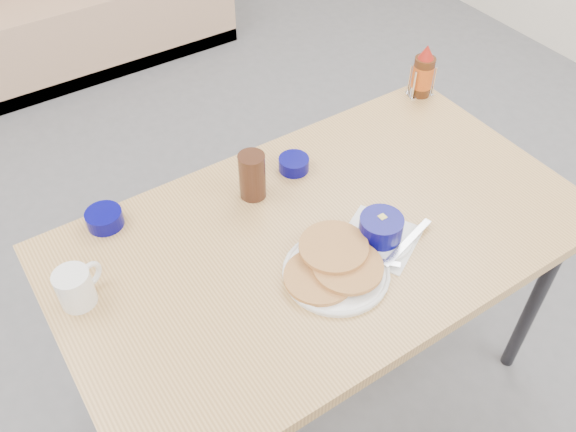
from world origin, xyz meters
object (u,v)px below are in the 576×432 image
butter_bowl (294,164)px  pancake_plate (335,267)px  booth_bench (55,5)px  amber_tumbler (252,176)px  dining_table (323,247)px  coffee_mug (76,287)px  creamer_bowl (105,219)px  condiment_caddy (421,85)px  grits_setting (381,231)px  syrup_bottle (423,74)px

butter_bowl → pancake_plate: bearing=-109.2°
booth_bench → amber_tumbler: (-0.08, -2.31, 0.48)m
pancake_plate → butter_bowl: bearing=70.8°
dining_table → coffee_mug: 0.64m
creamer_bowl → condiment_caddy: (1.11, 0.00, 0.02)m
grits_setting → syrup_bottle: 0.70m
coffee_mug → butter_bowl: 0.69m
booth_bench → grits_setting: size_ratio=7.08×
syrup_bottle → coffee_mug: bearing=-170.8°
creamer_bowl → amber_tumbler: amber_tumbler is taller
amber_tumbler → syrup_bottle: 0.73m
grits_setting → creamer_bowl: grits_setting is taller
dining_table → condiment_caddy: 0.73m
amber_tumbler → condiment_caddy: size_ratio=1.33×
creamer_bowl → butter_bowl: creamer_bowl is taller
coffee_mug → grits_setting: 0.75m
booth_bench → dining_table: 2.56m
coffee_mug → syrup_bottle: size_ratio=0.66×
creamer_bowl → booth_bench: bearing=77.9°
syrup_bottle → pancake_plate: bearing=-146.2°
dining_table → coffee_mug: (-0.61, 0.14, 0.11)m
grits_setting → syrup_bottle: size_ratio=1.48×
booth_bench → grits_setting: booth_bench is taller
creamer_bowl → condiment_caddy: bearing=0.0°
butter_bowl → syrup_bottle: 0.58m
creamer_bowl → butter_bowl: 0.55m
dining_table → coffee_mug: bearing=167.5°
pancake_plate → booth_bench: bearing=88.7°
grits_setting → butter_bowl: bearing=95.0°
pancake_plate → condiment_caddy: (0.70, 0.47, 0.02)m
coffee_mug → syrup_bottle: 1.27m
pancake_plate → syrup_bottle: size_ratio=1.55×
butter_bowl → syrup_bottle: size_ratio=0.49×
coffee_mug → creamer_bowl: (0.14, 0.20, -0.03)m
grits_setting → condiment_caddy: condiment_caddy is taller
pancake_plate → coffee_mug: 0.61m
dining_table → butter_bowl: 0.27m
dining_table → pancake_plate: pancake_plate is taller
syrup_bottle → creamer_bowl: bearing=-180.0°
butter_bowl → condiment_caddy: size_ratio=0.85×
dining_table → creamer_bowl: size_ratio=14.45×
pancake_plate → amber_tumbler: 0.36m
dining_table → amber_tumbler: bearing=110.2°
condiment_caddy → pancake_plate: bearing=-130.5°
grits_setting → condiment_caddy: (0.54, 0.44, 0.00)m
amber_tumbler → condiment_caddy: bearing=9.1°
dining_table → pancake_plate: size_ratio=4.96×
booth_bench → amber_tumbler: booth_bench is taller
amber_tumbler → dining_table: bearing=-69.8°
creamer_bowl → grits_setting: bearing=-37.7°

